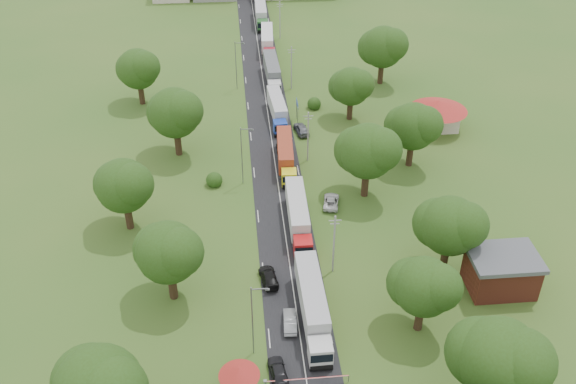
{
  "coord_description": "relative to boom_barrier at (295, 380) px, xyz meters",
  "views": [
    {
      "loc": [
        -6.23,
        -69.92,
        56.08
      ],
      "look_at": [
        0.96,
        7.53,
        3.0
      ],
      "focal_mm": 40.0,
      "sensor_mm": 36.0,
      "label": 1
    }
  ],
  "objects": [
    {
      "name": "tree_6",
      "position": [
        16.35,
        60.14,
        5.7
      ],
      "size": [
        8.0,
        8.0,
        10.1
      ],
      "color": "#382616",
      "rests_on": "ground"
    },
    {
      "name": "truck_4",
      "position": [
        3.24,
        77.75,
        1.35
      ],
      "size": [
        2.9,
        15.26,
        4.22
      ],
      "color": "silver",
      "rests_on": "ground"
    },
    {
      "name": "house_cream",
      "position": [
        31.36,
        55.0,
        2.75
      ],
      "size": [
        10.08,
        10.08,
        5.8
      ],
      "color": "beige",
      "rests_on": "ground"
    },
    {
      "name": "truck_3",
      "position": [
        3.02,
        61.16,
        1.16
      ],
      "size": [
        3.1,
        13.98,
        3.86
      ],
      "color": "#1A399F",
      "rests_on": "ground"
    },
    {
      "name": "tree_11",
      "position": [
        -20.65,
        30.16,
        6.33
      ],
      "size": [
        8.8,
        8.8,
        11.07
      ],
      "color": "#382616",
      "rests_on": "ground"
    },
    {
      "name": "boom_barrier",
      "position": [
        0.0,
        0.0,
        0.0
      ],
      "size": [
        9.22,
        0.35,
        1.18
      ],
      "color": "slate",
      "rests_on": "ground"
    },
    {
      "name": "car_verge_near",
      "position": [
        8.86,
        32.86,
        -0.23
      ],
      "size": [
        3.14,
        5.14,
        1.33
      ],
      "primitive_type": "imported",
      "rotation": [
        0.0,
        0.0,
        2.94
      ],
      "color": "silver",
      "rests_on": "ground"
    },
    {
      "name": "truck_0",
      "position": [
        3.14,
        9.7,
        1.42
      ],
      "size": [
        2.84,
        15.75,
        4.37
      ],
      "color": "silver",
      "rests_on": "ground"
    },
    {
      "name": "car_verge_far",
      "position": [
        6.86,
        55.42,
        -0.05
      ],
      "size": [
        2.76,
        5.18,
        1.68
      ],
      "primitive_type": "imported",
      "rotation": [
        0.0,
        0.0,
        3.31
      ],
      "color": "#525559",
      "rests_on": "ground"
    },
    {
      "name": "truck_6",
      "position": [
        2.99,
        113.51,
        1.38
      ],
      "size": [
        2.88,
        15.43,
        4.27
      ],
      "color": "#215822",
      "rests_on": "ground"
    },
    {
      "name": "ground",
      "position": [
        1.36,
        25.0,
        -0.89
      ],
      "size": [
        260.0,
        260.0,
        0.0
      ],
      "primitive_type": "plane",
      "color": "#30561C",
      "rests_on": "ground"
    },
    {
      "name": "pole_2",
      "position": [
        6.86,
        46.0,
        3.79
      ],
      "size": [
        1.6,
        0.24,
        9.0
      ],
      "color": "gray",
      "rests_on": "ground"
    },
    {
      "name": "tree_10",
      "position": [
        -13.65,
        15.16,
        6.33
      ],
      "size": [
        8.8,
        8.8,
        11.07
      ],
      "color": "#382616",
      "rests_on": "ground"
    },
    {
      "name": "car_lane_front",
      "position": [
        -1.64,
        1.5,
        -0.14
      ],
      "size": [
        2.32,
        4.61,
        1.5
      ],
      "primitive_type": "imported",
      "rotation": [
        0.0,
        0.0,
        3.27
      ],
      "color": "black",
      "rests_on": "ground"
    },
    {
      "name": "tree_2",
      "position": [
        15.35,
        7.14,
        5.7
      ],
      "size": [
        8.0,
        8.0,
        10.1
      ],
      "color": "#382616",
      "rests_on": "ground"
    },
    {
      "name": "truck_1",
      "position": [
        3.3,
        27.76,
        1.31
      ],
      "size": [
        2.77,
        15.01,
        4.16
      ],
      "color": "red",
      "rests_on": "ground"
    },
    {
      "name": "truck_2",
      "position": [
        3.05,
        44.73,
        1.16
      ],
      "size": [
        2.95,
        14.02,
        3.87
      ],
      "color": "yellow",
      "rests_on": "ground"
    },
    {
      "name": "house_brick",
      "position": [
        27.36,
        13.0,
        1.76
      ],
      "size": [
        8.6,
        6.6,
        5.2
      ],
      "color": "maroon",
      "rests_on": "ground"
    },
    {
      "name": "road",
      "position": [
        1.36,
        45.0,
        -0.89
      ],
      "size": [
        8.0,
        200.0,
        0.04
      ],
      "primitive_type": "cube",
      "color": "black",
      "rests_on": "ground"
    },
    {
      "name": "guard_booth",
      "position": [
        -5.84,
        -0.0,
        1.27
      ],
      "size": [
        4.4,
        4.4,
        3.45
      ],
      "color": "beige",
      "rests_on": "ground"
    },
    {
      "name": "tree_7",
      "position": [
        25.34,
        75.17,
        6.96
      ],
      "size": [
        9.6,
        9.6,
        12.05
      ],
      "color": "#382616",
      "rests_on": "ground"
    },
    {
      "name": "tree_12",
      "position": [
        -14.66,
        50.17,
        6.96
      ],
      "size": [
        9.6,
        9.6,
        12.05
      ],
      "color": "#382616",
      "rests_on": "ground"
    },
    {
      "name": "tree_1",
      "position": [
        19.34,
        -4.83,
        6.96
      ],
      "size": [
        9.6,
        9.6,
        12.05
      ],
      "color": "#382616",
      "rests_on": "ground"
    },
    {
      "name": "pole_4",
      "position": [
        6.86,
        102.0,
        3.79
      ],
      "size": [
        1.6,
        0.24,
        9.0
      ],
      "color": "gray",
      "rests_on": "ground"
    },
    {
      "name": "car_lane_mid",
      "position": [
        0.36,
        8.82,
        -0.17
      ],
      "size": [
        1.78,
        4.44,
        1.44
      ],
      "primitive_type": "imported",
      "rotation": [
        0.0,
        0.0,
        3.08
      ],
      "color": "gray",
      "rests_on": "ground"
    },
    {
      "name": "car_lane_rear",
      "position": [
        -1.64,
        16.8,
        -0.17
      ],
      "size": [
        2.67,
        5.18,
        1.44
      ],
      "primitive_type": "imported",
      "rotation": [
        0.0,
        0.0,
        3.28
      ],
      "color": "black",
      "rests_on": "ground"
    },
    {
      "name": "pole_1",
      "position": [
        6.86,
        18.0,
        3.79
      ],
      "size": [
        1.6,
        0.24,
        9.0
      ],
      "color": "gray",
      "rests_on": "ground"
    },
    {
      "name": "tree_13",
      "position": [
        -22.65,
        70.16,
        6.33
      ],
      "size": [
        8.8,
        8.8,
        11.07
      ],
      "color": "#382616",
      "rests_on": "ground"
    },
    {
      "name": "lamp_1",
      "position": [
        -3.99,
        40.0,
        4.66
      ],
      "size": [
        2.03,
        0.22,
        10.0
      ],
      "color": "slate",
      "rests_on": "ground"
    },
    {
      "name": "tree_5",
      "position": [
        23.35,
        43.16,
        6.33
      ],
      "size": [
        8.8,
        8.8,
        11.07
      ],
      "color": "#382616",
      "rests_on": "ground"
    },
    {
      "name": "lamp_2",
      "position": [
        -3.99,
        75.0,
        4.66
      ],
      "size": [
        2.03,
        0.22,
        10.0
      ],
      "color": "slate",
      "rests_on": "ground"
    },
    {
      "name": "truck_5",
      "position": [
        3.39,
        94.86,
        1.34
      ],
      "size": [
        3.25,
        15.21,
        4.2
      ],
      "color": "maroon",
      "rests_on": "ground"
    },
    {
      "name": "info_sign",
      "position": [
        6.56,
        60.0,
        2.11
      ],
      "size": [
        0.12,
        3.1,
        4.1
      ],
      "color": "slate",
      "rests_on": "ground"
    },
    {
      "name": "tree_3",
      "position": [
        21.35,
        17.16,
        6.33
      ],
      "size": [
        8.8,
        8.8,
        11.07
      ],
      "color": "#382616",
      "rests_on": "ground"
    },
    {
      "name": "lamp_0",
      "position": [
        -3.99,
        5.0,
        4.66
      ],
      "size": [
        2.03,
        0.22,
        10.0
      ],
      "color": "slate",
      "rests_on": "ground"
    },
    {
      "name": "pole_3",
      "position": [
        6.86,
        74.0,
        3.79
      ],
      "size": [
        1.6,
        0.24,
        9.0
      ],
      "color": "gray",
      "rests_on": "ground"
    },
    {
      "name": "tree_4",
      "position": [
        14.34,
        35.17,
        6.96
      ],
      "size": [
        9.6,
        9.6,
        12.05
      ],
      "color": "#382616",
      "rests_on": "ground"
    }
  ]
}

